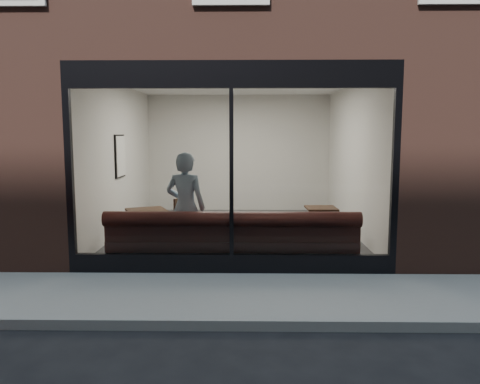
{
  "coord_description": "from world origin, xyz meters",
  "views": [
    {
      "loc": [
        0.24,
        -4.95,
        2.14
      ],
      "look_at": [
        0.12,
        2.4,
        1.22
      ],
      "focal_mm": 35.0,
      "sensor_mm": 36.0,
      "label": 1
    }
  ],
  "objects_px": {
    "person": "(186,207)",
    "cafe_chair_left": "(171,234)",
    "cafe_table_left": "(147,211)",
    "cafe_table_right": "(321,208)",
    "banquette": "(233,252)"
  },
  "relations": [
    {
      "from": "person",
      "to": "cafe_table_left",
      "type": "bearing_deg",
      "value": -29.66
    },
    {
      "from": "person",
      "to": "cafe_table_right",
      "type": "relative_size",
      "value": 3.26
    },
    {
      "from": "person",
      "to": "cafe_chair_left",
      "type": "distance_m",
      "value": 1.32
    },
    {
      "from": "cafe_chair_left",
      "to": "cafe_table_right",
      "type": "bearing_deg",
      "value": -159.88
    },
    {
      "from": "cafe_table_left",
      "to": "cafe_table_right",
      "type": "bearing_deg",
      "value": 5.96
    },
    {
      "from": "person",
      "to": "cafe_table_left",
      "type": "distance_m",
      "value": 1.11
    },
    {
      "from": "cafe_table_left",
      "to": "cafe_table_right",
      "type": "xyz_separation_m",
      "value": [
        3.24,
        0.34,
        0.0
      ]
    },
    {
      "from": "cafe_table_left",
      "to": "cafe_table_right",
      "type": "height_order",
      "value": "cafe_table_left"
    },
    {
      "from": "cafe_table_left",
      "to": "cafe_chair_left",
      "type": "relative_size",
      "value": 1.58
    },
    {
      "from": "cafe_table_right",
      "to": "cafe_chair_left",
      "type": "height_order",
      "value": "cafe_table_right"
    },
    {
      "from": "cafe_table_left",
      "to": "banquette",
      "type": "bearing_deg",
      "value": -31.96
    },
    {
      "from": "cafe_chair_left",
      "to": "person",
      "type": "bearing_deg",
      "value": 131.27
    },
    {
      "from": "person",
      "to": "cafe_chair_left",
      "type": "xyz_separation_m",
      "value": [
        -0.42,
        1.05,
        -0.68
      ]
    },
    {
      "from": "cafe_table_left",
      "to": "cafe_table_right",
      "type": "relative_size",
      "value": 1.21
    },
    {
      "from": "banquette",
      "to": "cafe_table_right",
      "type": "relative_size",
      "value": 7.08
    }
  ]
}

